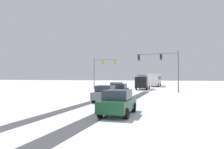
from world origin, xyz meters
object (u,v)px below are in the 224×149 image
Objects in this scene: car_white_lead at (117,87)px; bus_oncoming at (155,79)px; box_truck_delivery at (143,81)px; traffic_signal_far_left at (102,67)px; car_black_second at (120,90)px; car_grey_third at (105,93)px; traffic_signal_near_right at (163,63)px; car_dark_green_fourth at (118,102)px.

car_white_lead is 0.38× the size of bus_oncoming.
car_white_lead is 0.56× the size of box_truck_delivery.
bus_oncoming is at bearing 81.38° from car_white_lead.
traffic_signal_far_left is 1.56× the size of car_black_second.
car_grey_third is at bearing -91.00° from box_truck_delivery.
traffic_signal_far_left is at bearing 110.66° from car_grey_third.
box_truck_delivery is at bearing -94.15° from bus_oncoming.
car_white_lead is at bearing -98.62° from bus_oncoming.
traffic_signal_near_right is at bearing -81.93° from bus_oncoming.
bus_oncoming is at bearing 59.53° from traffic_signal_far_left.
traffic_signal_far_left is at bearing 148.24° from traffic_signal_near_right.
traffic_signal_far_left is 23.10m from car_grey_third.
car_grey_third is at bearing -110.18° from traffic_signal_near_right.
traffic_signal_near_right is 10.86m from box_truck_delivery.
car_black_second is at bearing -92.88° from bus_oncoming.
car_dark_green_fourth is at bearing -95.12° from traffic_signal_near_right.
traffic_signal_far_left is at bearing 117.37° from car_black_second.
car_dark_green_fourth is 29.53m from box_truck_delivery.
traffic_signal_near_right is 24.55m from bus_oncoming.
car_grey_third is (-4.89, -13.31, -3.85)m from traffic_signal_near_right.
bus_oncoming is at bearing 87.76° from car_grey_third.
traffic_signal_near_right is at bearing 69.82° from car_grey_third.
traffic_signal_far_left is 0.59× the size of bus_oncoming.
car_white_lead is 1.00× the size of car_grey_third.
car_dark_green_fourth is 0.55× the size of box_truck_delivery.
traffic_signal_near_right is 20.43m from car_dark_green_fourth.
box_truck_delivery is at bearing 88.24° from car_black_second.
bus_oncoming is (3.79, 25.02, 1.18)m from car_white_lead.
car_white_lead is at bearing -173.25° from traffic_signal_near_right.
car_white_lead is 6.81m from car_black_second.
car_grey_third is 0.56× the size of box_truck_delivery.
car_grey_third and car_dark_green_fourth have the same top height.
car_grey_third is (2.33, -12.46, 0.00)m from car_white_lead.
box_truck_delivery is (0.40, 22.73, 0.82)m from car_grey_third.
box_truck_delivery is at bearing 89.00° from car_grey_third.
traffic_signal_far_left is 1.58× the size of car_dark_green_fourth.
car_black_second is 6.02m from car_grey_third.
car_white_lead is 1.00× the size of car_black_second.
traffic_signal_near_right reaches higher than car_white_lead.
car_white_lead is at bearing -57.20° from traffic_signal_far_left.
traffic_signal_far_left reaches higher than car_dark_green_fourth.
box_truck_delivery is (0.51, 16.71, 0.82)m from car_black_second.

